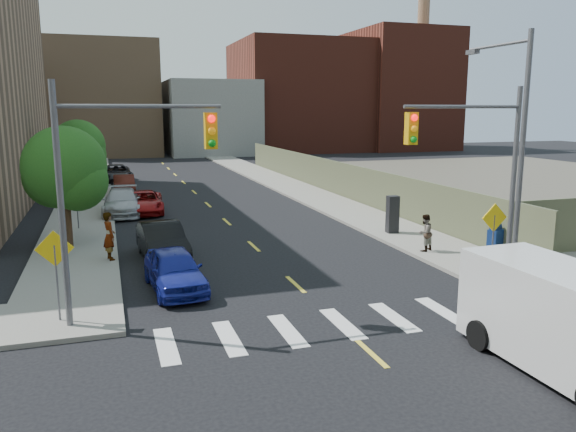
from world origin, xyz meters
TOP-DOWN VIEW (x-y plane):
  - ground at (0.00, 0.00)m, footprint 160.00×160.00m
  - sidewalk_nw at (-7.75, 41.50)m, footprint 3.50×73.00m
  - sidewalk_ne at (7.75, 41.50)m, footprint 3.50×73.00m
  - fence_north at (9.60, 28.00)m, footprint 0.12×44.00m
  - gravel_lot at (28.00, 30.00)m, footprint 36.00×42.00m
  - bg_bldg_midwest at (-6.00, 72.00)m, footprint 14.00×16.00m
  - bg_bldg_center at (8.00, 70.00)m, footprint 12.00×16.00m
  - bg_bldg_east at (22.00, 72.00)m, footprint 18.00×18.00m
  - bg_bldg_fareast at (38.00, 70.00)m, footprint 14.00×16.00m
  - smokestack at (42.00, 70.00)m, footprint 1.80×1.80m
  - signal_nw at (-5.98, 6.00)m, footprint 4.59×0.30m
  - signal_ne at (5.98, 6.00)m, footprint 4.59×0.30m
  - streetlight_ne at (8.20, 6.90)m, footprint 0.25×3.70m
  - warn_sign_nw at (-7.80, 6.50)m, footprint 1.06×0.06m
  - warn_sign_ne at (7.20, 6.50)m, footprint 1.06×0.06m
  - warn_sign_midwest at (-7.80, 20.00)m, footprint 1.06×0.06m
  - tree_west_near at (-8.00, 16.05)m, footprint 3.66×3.64m
  - tree_west_far at (-8.00, 31.05)m, footprint 3.66×3.64m
  - parked_car_blue at (-4.20, 8.73)m, footprint 2.06×4.40m
  - parked_car_black at (-4.20, 13.07)m, footprint 1.96×4.76m
  - parked_car_red at (-4.20, 24.19)m, footprint 2.48×4.93m
  - parked_car_silver at (-5.50, 24.10)m, footprint 2.42×5.35m
  - parked_car_white at (-5.12, 32.57)m, footprint 1.44×3.58m
  - parked_car_maroon at (-5.07, 32.67)m, footprint 1.50×4.27m
  - parked_car_grey at (-5.44, 39.98)m, footprint 2.71×5.49m
  - cargo_van at (3.91, -0.34)m, footprint 2.42×5.60m
  - mailbox at (9.20, 8.87)m, footprint 0.68×0.60m
  - payphone at (7.15, 14.07)m, footprint 0.58×0.48m
  - pedestrian_west at (-6.30, 13.07)m, footprint 0.65×0.82m
  - pedestrian_east at (6.70, 10.33)m, footprint 0.97×0.88m

SIDE VIEW (x-z plane):
  - ground at x=0.00m, z-range 0.00..0.00m
  - gravel_lot at x=28.00m, z-range 0.00..0.06m
  - sidewalk_nw at x=-7.75m, z-range 0.00..0.15m
  - sidewalk_ne at x=7.75m, z-range 0.00..0.15m
  - parked_car_white at x=-5.12m, z-range 0.00..1.22m
  - parked_car_red at x=-4.20m, z-range 0.00..1.34m
  - parked_car_maroon at x=-5.07m, z-range 0.00..1.41m
  - parked_car_blue at x=-4.20m, z-range 0.00..1.46m
  - parked_car_grey at x=-5.44m, z-range 0.00..1.50m
  - parked_car_silver at x=-5.50m, z-range 0.00..1.52m
  - parked_car_black at x=-4.20m, z-range 0.00..1.53m
  - mailbox at x=9.20m, z-range 0.13..1.52m
  - pedestrian_east at x=6.70m, z-range 0.15..1.76m
  - payphone at x=7.15m, z-range 0.15..2.00m
  - pedestrian_west at x=-6.30m, z-range 0.15..2.13m
  - fence_north at x=9.60m, z-range 0.00..2.50m
  - cargo_van at x=3.91m, z-range 0.06..2.61m
  - warn_sign_nw at x=-7.80m, z-range 0.58..3.41m
  - warn_sign_ne at x=7.20m, z-range 0.58..3.41m
  - warn_sign_midwest at x=-7.80m, z-range 0.58..3.41m
  - tree_west_near at x=-8.00m, z-range 0.72..6.24m
  - tree_west_far at x=-8.00m, z-range 0.72..6.24m
  - signal_nw at x=-5.98m, z-range 1.03..8.03m
  - signal_ne at x=5.98m, z-range 1.03..8.03m
  - bg_bldg_center at x=8.00m, z-range 0.00..10.00m
  - streetlight_ne at x=8.20m, z-range 0.72..9.72m
  - bg_bldg_midwest at x=-6.00m, z-range 0.00..15.00m
  - bg_bldg_east at x=22.00m, z-range 0.00..16.00m
  - bg_bldg_fareast at x=38.00m, z-range 0.00..18.00m
  - smokestack at x=42.00m, z-range 0.00..28.00m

